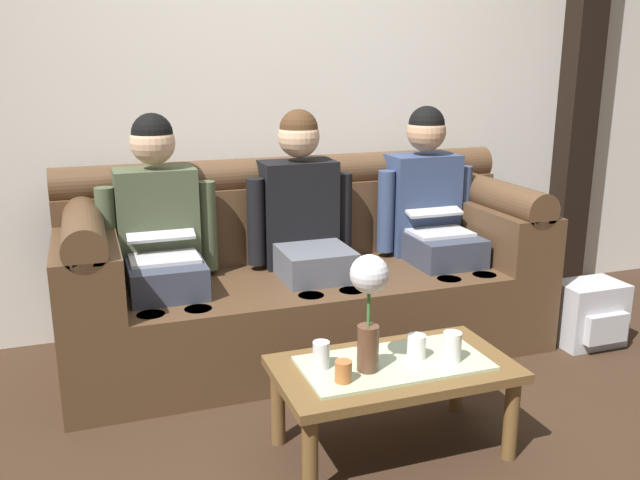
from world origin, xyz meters
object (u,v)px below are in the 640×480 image
object	(u,v)px
cup_near_right	(416,347)
cup_far_center	(321,355)
person_left	(161,236)
flower_vase	(369,296)
couch	(305,278)
cup_near_left	(343,371)
cup_far_left	(452,347)
person_right	(431,213)
person_middle	(305,224)
coffee_table	(393,376)
backpack_right	(589,314)

from	to	relation	value
cup_near_right	cup_far_center	bearing A→B (deg)	173.46
person_left	flower_vase	bearing A→B (deg)	-61.25
couch	flower_vase	distance (m)	1.13
cup_near_left	cup_far_left	world-z (taller)	cup_far_left
couch	person_right	xyz separation A→B (m)	(0.71, -0.00, 0.29)
person_middle	flower_vase	size ratio (longest dim) A/B	2.81
cup_far_center	coffee_table	bearing A→B (deg)	-9.24
coffee_table	backpack_right	world-z (taller)	coffee_table
flower_vase	backpack_right	size ratio (longest dim) A/B	1.26
flower_vase	cup_far_left	world-z (taller)	flower_vase
cup_far_center	person_right	bearing A→B (deg)	45.60
coffee_table	cup_near_left	bearing A→B (deg)	-159.96
person_middle	cup_near_right	xyz separation A→B (m)	(0.09, -1.05, -0.24)
person_right	coffee_table	xyz separation A→B (m)	(-0.71, -1.05, -0.35)
couch	cup_near_left	world-z (taller)	couch
person_left	cup_near_right	xyz separation A→B (m)	(0.81, -1.05, -0.24)
flower_vase	cup_near_left	bearing A→B (deg)	-154.69
coffee_table	cup_far_center	bearing A→B (deg)	170.76
person_left	cup_far_left	distance (m)	1.46
person_right	cup_near_left	bearing A→B (deg)	-129.89
cup_far_left	backpack_right	size ratio (longest dim) A/B	0.33
backpack_right	coffee_table	bearing A→B (deg)	-157.92
person_right	flower_vase	size ratio (longest dim) A/B	2.81
flower_vase	cup_near_right	xyz separation A→B (m)	(0.21, 0.03, -0.24)
cup_near_right	cup_far_left	bearing A→B (deg)	-29.82
flower_vase	cup_near_left	xyz separation A→B (m)	(-0.12, -0.05, -0.25)
coffee_table	cup_far_center	xyz separation A→B (m)	(-0.27, 0.04, 0.11)
couch	flower_vase	bearing A→B (deg)	-96.32
flower_vase	cup_near_left	world-z (taller)	flower_vase
cup_near_right	person_left	bearing A→B (deg)	127.61
person_middle	cup_near_left	distance (m)	1.19
couch	coffee_table	xyz separation A→B (m)	(-0.00, -1.06, -0.06)
cup_near_right	cup_far_left	world-z (taller)	cup_far_left
couch	coffee_table	distance (m)	1.06
flower_vase	cup_far_left	distance (m)	0.40
person_right	cup_far_left	distance (m)	1.25
person_right	cup_near_left	xyz separation A→B (m)	(-0.95, -1.14, -0.25)
cup_near_right	backpack_right	bearing A→B (deg)	23.41
cup_near_left	coffee_table	bearing A→B (deg)	20.04
flower_vase	couch	bearing A→B (deg)	83.68
person_left	cup_far_center	distance (m)	1.13
coffee_table	backpack_right	size ratio (longest dim) A/B	2.59
cup_near_left	cup_far_center	size ratio (longest dim) A/B	0.76
person_right	person_left	bearing A→B (deg)	180.00
person_left	cup_far_left	world-z (taller)	person_left
cup_far_center	cup_far_left	xyz separation A→B (m)	(0.48, -0.11, 0.01)
couch	flower_vase	size ratio (longest dim) A/B	5.49
cup_near_left	cup_far_left	size ratio (longest dim) A/B	0.68
coffee_table	cup_near_left	xyz separation A→B (m)	(-0.24, -0.09, 0.10)
coffee_table	backpack_right	bearing A→B (deg)	22.08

